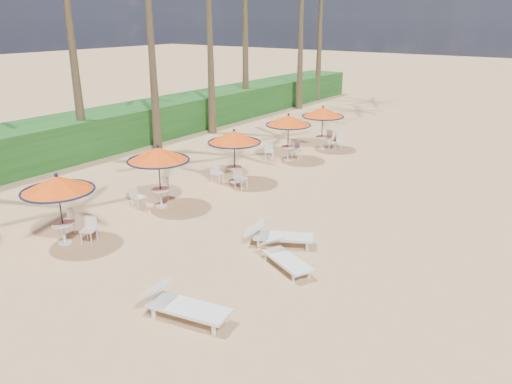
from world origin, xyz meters
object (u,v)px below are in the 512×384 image
(station_4, at_px, (324,117))
(lounger_mid, at_px, (283,256))
(station_1, at_px, (157,160))
(lounger_far, at_px, (276,235))
(station_0, at_px, (60,190))
(station_3, at_px, (288,126))
(lounger_near, at_px, (180,304))
(station_2, at_px, (234,142))

(station_4, bearing_deg, lounger_mid, -66.58)
(lounger_mid, bearing_deg, station_1, -166.82)
(station_1, relative_size, lounger_far, 1.09)
(station_0, xyz_separation_m, station_3, (0.54, 11.29, -0.05))
(station_1, height_order, lounger_far, station_1)
(station_0, relative_size, station_1, 0.97)
(lounger_near, bearing_deg, station_1, 128.34)
(station_0, xyz_separation_m, lounger_mid, (5.94, 2.42, -1.31))
(station_4, distance_m, lounger_near, 15.61)
(station_3, bearing_deg, station_1, -93.35)
(station_1, xyz_separation_m, station_3, (0.45, 7.61, -0.11))
(station_1, distance_m, station_2, 3.56)
(station_4, bearing_deg, station_3, -98.03)
(station_3, height_order, station_4, station_4)
(station_3, xyz_separation_m, station_4, (0.38, 2.73, 0.00))
(station_4, xyz_separation_m, lounger_far, (4.17, -10.61, -1.25))
(station_4, bearing_deg, lounger_far, -68.56)
(station_4, height_order, lounger_mid, station_4)
(station_0, xyz_separation_m, station_1, (0.09, 3.67, 0.05))
(lounger_far, bearing_deg, station_4, 84.08)
(station_4, bearing_deg, station_1, -94.59)
(station_1, distance_m, lounger_far, 5.18)
(station_1, distance_m, lounger_near, 7.13)
(lounger_far, bearing_deg, lounger_mid, -76.34)
(station_2, height_order, lounger_far, station_2)
(station_2, distance_m, lounger_far, 6.02)
(station_1, xyz_separation_m, lounger_near, (5.31, -4.56, -1.33))
(station_2, xyz_separation_m, lounger_far, (4.48, -3.80, -1.32))
(lounger_near, bearing_deg, lounger_far, 83.20)
(station_0, relative_size, station_4, 0.99)
(station_3, height_order, lounger_near, station_3)
(station_0, xyz_separation_m, lounger_near, (5.40, -0.89, -1.27))
(station_1, bearing_deg, station_0, -91.41)
(station_2, bearing_deg, lounger_near, -59.33)
(station_3, xyz_separation_m, lounger_far, (4.55, -7.88, -1.24))
(station_1, height_order, lounger_near, station_1)
(station_0, distance_m, station_1, 3.67)
(station_4, relative_size, lounger_mid, 1.10)
(station_0, bearing_deg, station_4, 86.24)
(station_1, bearing_deg, lounger_mid, -12.09)
(lounger_mid, distance_m, lounger_far, 1.30)
(station_4, height_order, lounger_far, station_4)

